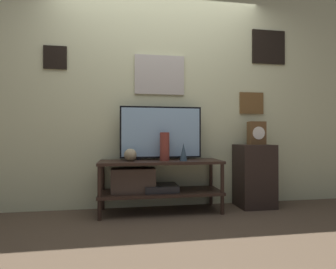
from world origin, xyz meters
The scene contains 9 objects.
ground_plane centered at (0.00, 0.00, 0.00)m, with size 12.00×12.00×0.00m, color #4C3D2D.
wall_back centered at (0.01, 0.53, 1.36)m, with size 6.40×0.08×2.70m.
media_console centered at (-0.11, 0.26, 0.36)m, with size 1.33×0.44×0.56m.
television centered at (0.02, 0.35, 0.87)m, with size 0.92×0.05×0.60m.
vase_round_glass centered at (-0.33, 0.24, 0.63)m, with size 0.13×0.13×0.13m.
vase_slim_bronze centered at (0.24, 0.18, 0.66)m, with size 0.08×0.08×0.19m.
vase_tall_ceramic centered at (0.04, 0.24, 0.72)m, with size 0.10×0.10×0.31m.
side_table centered at (1.12, 0.30, 0.36)m, with size 0.40×0.35×0.73m.
mantel_clock centered at (1.17, 0.34, 0.87)m, with size 0.20×0.11×0.28m.
Camera 1 is at (-0.38, -2.59, 0.83)m, focal length 28.00 mm.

